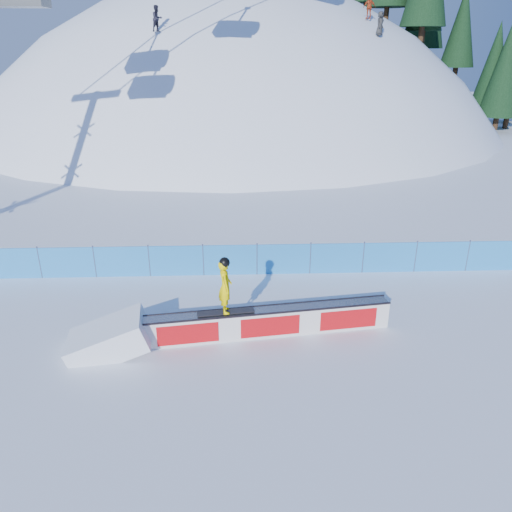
{
  "coord_description": "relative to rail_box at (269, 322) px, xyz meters",
  "views": [
    {
      "loc": [
        0.28,
        -12.54,
        8.03
      ],
      "look_at": [
        0.87,
        2.16,
        1.75
      ],
      "focal_mm": 35.0,
      "sensor_mm": 36.0,
      "label": 1
    }
  ],
  "objects": [
    {
      "name": "snow_ramp",
      "position": [
        -4.56,
        -0.62,
        -0.44
      ],
      "size": [
        2.51,
        1.76,
        1.46
      ],
      "primitive_type": null,
      "rotation": [
        0.0,
        -0.31,
        0.13
      ],
      "color": "white",
      "rests_on": "ground"
    },
    {
      "name": "ground",
      "position": [
        -1.17,
        -0.24,
        -0.44
      ],
      "size": [
        160.0,
        160.0,
        0.0
      ],
      "primitive_type": "plane",
      "color": "white",
      "rests_on": "ground"
    },
    {
      "name": "treeline",
      "position": [
        20.19,
        39.79,
        10.51
      ],
      "size": [
        18.02,
        11.08,
        20.5
      ],
      "color": "#301F13",
      "rests_on": "ground"
    },
    {
      "name": "snowboarder",
      "position": [
        -1.26,
        -0.17,
        1.3
      ],
      "size": [
        1.68,
        0.63,
        1.73
      ],
      "rotation": [
        0.0,
        0.0,
        1.7
      ],
      "color": "black",
      "rests_on": "rail_box"
    },
    {
      "name": "rail_box",
      "position": [
        0.0,
        0.0,
        0.0
      ],
      "size": [
        7.36,
        1.5,
        0.88
      ],
      "rotation": [
        0.0,
        0.0,
        0.13
      ],
      "color": "silver",
      "rests_on": "ground"
    },
    {
      "name": "safety_fence",
      "position": [
        -1.17,
        4.26,
        0.17
      ],
      "size": [
        22.05,
        0.05,
        1.3
      ],
      "color": "#2480D1",
      "rests_on": "ground"
    },
    {
      "name": "snow_hill",
      "position": [
        -1.17,
        41.76,
        -18.44
      ],
      "size": [
        64.0,
        64.0,
        64.0
      ],
      "color": "white",
      "rests_on": "ground"
    }
  ]
}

